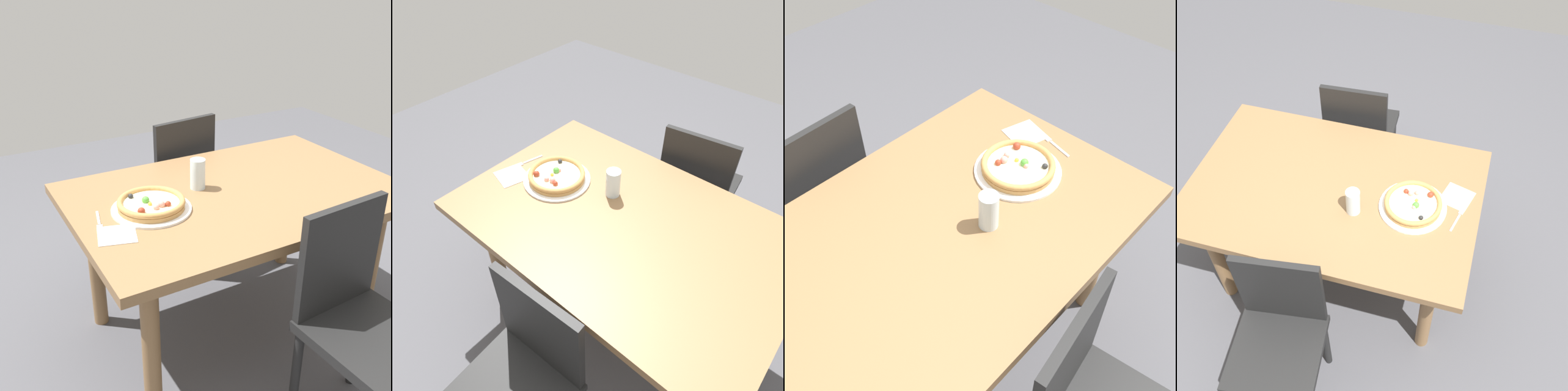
# 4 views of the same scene
# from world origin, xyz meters

# --- Properties ---
(ground_plane) EXTENTS (6.00, 6.00, 0.00)m
(ground_plane) POSITION_xyz_m (0.00, 0.00, 0.00)
(ground_plane) COLOR #4C4C51
(dining_table) EXTENTS (1.44, 0.95, 0.73)m
(dining_table) POSITION_xyz_m (0.00, 0.00, 0.64)
(dining_table) COLOR olive
(dining_table) RESTS_ON ground
(chair_far) EXTENTS (0.42, 0.42, 0.89)m
(chair_far) POSITION_xyz_m (-0.08, 0.69, 0.50)
(chair_far) COLOR black
(chair_far) RESTS_ON ground
(plate) EXTENTS (0.33, 0.33, 0.01)m
(plate) POSITION_xyz_m (0.40, -0.01, 0.73)
(plate) COLOR white
(plate) RESTS_ON dining_table
(pizza) EXTENTS (0.28, 0.28, 0.05)m
(pizza) POSITION_xyz_m (0.40, -0.01, 0.76)
(pizza) COLOR #B78447
(pizza) RESTS_ON plate
(fork) EXTENTS (0.05, 0.16, 0.00)m
(fork) POSITION_xyz_m (0.62, -0.00, 0.73)
(fork) COLOR silver
(fork) RESTS_ON dining_table
(drinking_glass) EXTENTS (0.07, 0.07, 0.14)m
(drinking_glass) POSITION_xyz_m (0.14, -0.10, 0.80)
(drinking_glass) COLOR silver
(drinking_glass) RESTS_ON dining_table
(napkin) EXTENTS (0.17, 0.17, 0.00)m
(napkin) POSITION_xyz_m (0.60, 0.11, 0.73)
(napkin) COLOR white
(napkin) RESTS_ON dining_table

